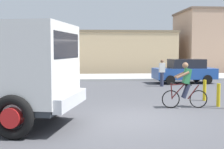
% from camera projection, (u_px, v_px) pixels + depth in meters
% --- Properties ---
extents(ground_plane, '(120.00, 120.00, 0.00)m').
position_uv_depth(ground_plane, '(133.00, 118.00, 9.74)').
color(ground_plane, '#4C4C51').
extents(sidewalk_far, '(80.00, 5.00, 0.16)m').
position_uv_depth(sidewalk_far, '(107.00, 77.00, 23.71)').
color(sidewalk_far, '#ADADA8').
rests_on(sidewalk_far, ground).
extents(cyclist, '(1.73, 0.50, 1.72)m').
position_uv_depth(cyclist, '(185.00, 85.00, 11.28)').
color(cyclist, black).
rests_on(cyclist, ground).
extents(car_red_near, '(4.10, 2.07, 1.60)m').
position_uv_depth(car_red_near, '(185.00, 71.00, 20.00)').
color(car_red_near, '#234C9E').
rests_on(car_red_near, ground).
extents(pedestrian_near_kerb, '(0.34, 0.22, 1.62)m').
position_uv_depth(pedestrian_near_kerb, '(162.00, 72.00, 18.19)').
color(pedestrian_near_kerb, '#2D334C').
rests_on(pedestrian_near_kerb, ground).
extents(bollard_near, '(0.14, 0.14, 0.90)m').
position_uv_depth(bollard_near, '(218.00, 95.00, 11.62)').
color(bollard_near, gold).
rests_on(bollard_near, ground).
extents(bollard_far, '(0.14, 0.14, 0.90)m').
position_uv_depth(bollard_far, '(205.00, 90.00, 13.01)').
color(bollard_far, gold).
rests_on(bollard_far, ground).
extents(building_corner_left, '(8.61, 5.86, 4.16)m').
position_uv_depth(building_corner_left, '(2.00, 51.00, 29.19)').
color(building_corner_left, beige).
rests_on(building_corner_left, ground).
extents(building_mid_block, '(10.63, 5.75, 4.05)m').
position_uv_depth(building_mid_block, '(120.00, 52.00, 30.58)').
color(building_mid_block, '#D1B284').
rests_on(building_mid_block, ground).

